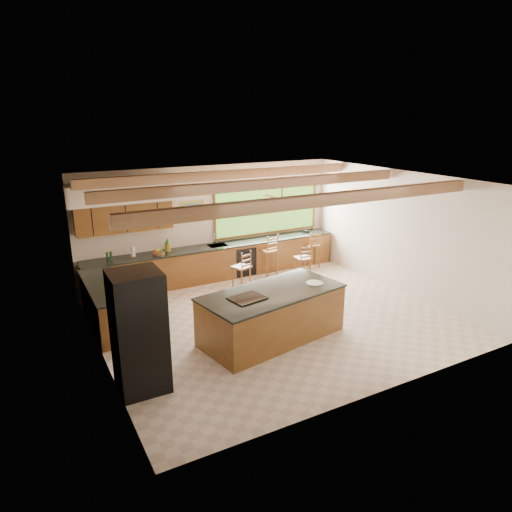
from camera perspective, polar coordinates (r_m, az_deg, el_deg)
ground at (r=10.11m, az=2.08°, el=-7.68°), size 7.20×7.20×0.00m
room_shell at (r=9.87m, az=-0.56°, el=5.28°), size 7.27×6.54×3.02m
counter_run at (r=11.72m, az=-7.65°, el=-1.79°), size 7.12×3.10×1.28m
island at (r=9.06m, az=1.99°, el=-7.32°), size 3.03×1.81×1.01m
refrigerator at (r=7.48m, az=-14.43°, el=-9.18°), size 0.79×0.76×2.00m
bar_stool_a at (r=11.26m, az=-1.71°, el=-1.51°), size 0.49×0.49×1.08m
bar_stool_b at (r=12.04m, az=6.03°, el=-0.36°), size 0.43×0.43×1.07m
bar_stool_c at (r=12.41m, az=1.72°, el=0.59°), size 0.47×0.47×1.18m
bar_stool_d at (r=13.21m, az=7.30°, el=1.26°), size 0.47×0.47×1.10m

